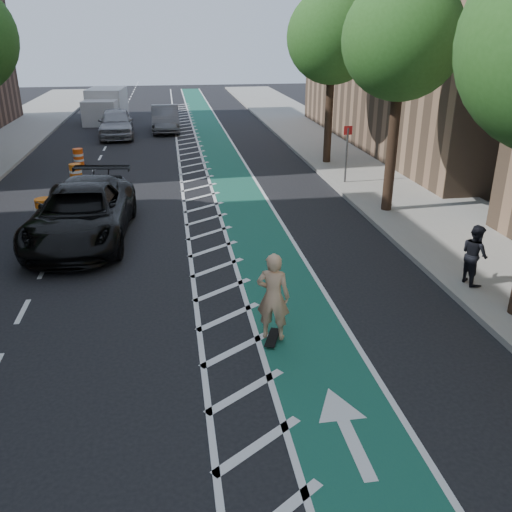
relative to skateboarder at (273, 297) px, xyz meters
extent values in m
plane|color=black|center=(-2.30, -0.23, -1.04)|extent=(120.00, 120.00, 0.00)
cube|color=#164F47|center=(0.70, 9.77, -1.04)|extent=(2.00, 90.00, 0.01)
cube|color=silver|center=(-0.80, 9.77, -1.04)|extent=(1.40, 90.00, 0.01)
cube|color=gray|center=(7.20, 9.77, -0.97)|extent=(5.00, 90.00, 0.15)
cube|color=gray|center=(4.75, 9.77, -0.96)|extent=(0.12, 90.00, 0.16)
cylinder|color=#382619|center=(5.60, 7.77, 1.16)|extent=(0.36, 0.36, 4.40)
sphere|color=#26551C|center=(5.60, 7.77, 4.76)|extent=(4.20, 4.20, 4.20)
cylinder|color=#382619|center=(5.60, 15.77, 1.16)|extent=(0.36, 0.36, 4.40)
sphere|color=#26551C|center=(5.60, 15.77, 4.76)|extent=(4.20, 4.20, 4.20)
cylinder|color=#4C4C4C|center=(5.30, 11.77, 0.16)|extent=(0.08, 0.08, 2.40)
cube|color=red|center=(5.30, 11.77, 1.26)|extent=(0.35, 0.02, 0.35)
cube|color=black|center=(0.00, 0.00, -0.96)|extent=(0.47, 0.78, 0.03)
cylinder|color=black|center=(0.02, 0.26, -1.02)|extent=(0.05, 0.06, 0.06)
cylinder|color=black|center=(0.16, 0.21, -1.02)|extent=(0.05, 0.06, 0.06)
cylinder|color=black|center=(-0.16, -0.21, -1.02)|extent=(0.05, 0.06, 0.06)
cylinder|color=black|center=(-0.02, -0.26, -1.02)|extent=(0.05, 0.06, 0.06)
imported|color=tan|center=(0.00, 0.00, 0.00)|extent=(0.81, 0.67, 1.89)
imported|color=black|center=(-4.70, 6.76, -0.21)|extent=(3.07, 6.16, 1.68)
imported|color=black|center=(-4.70, 7.27, -0.21)|extent=(3.06, 6.00, 1.67)
imported|color=#939297|center=(-5.08, 24.92, -0.19)|extent=(2.32, 5.15, 1.72)
imported|color=#55565A|center=(-2.10, 26.67, -0.24)|extent=(1.74, 4.90, 1.61)
imported|color=black|center=(5.40, 1.74, -0.13)|extent=(0.63, 0.79, 1.53)
cube|color=silver|center=(-6.25, 32.30, 0.07)|extent=(2.77, 3.78, 2.23)
cube|color=silver|center=(-6.50, 29.64, -0.21)|extent=(2.39, 1.98, 1.67)
cylinder|color=black|center=(-7.54, 29.28, -0.65)|extent=(0.35, 0.80, 0.78)
cylinder|color=black|center=(-5.54, 29.10, -0.65)|extent=(0.35, 0.80, 0.78)
cylinder|color=black|center=(-7.17, 33.28, -0.65)|extent=(0.35, 0.80, 0.78)
cylinder|color=black|center=(-5.17, 33.10, -0.65)|extent=(0.35, 0.80, 0.78)
cylinder|color=orange|center=(-6.10, 8.27, -0.56)|extent=(0.56, 0.56, 0.97)
cylinder|color=silver|center=(-6.10, 8.27, -0.72)|extent=(0.57, 0.57, 0.13)
cylinder|color=silver|center=(-6.10, 8.27, -0.42)|extent=(0.57, 0.57, 0.13)
cylinder|color=black|center=(-6.10, 8.27, -1.02)|extent=(0.71, 0.71, 0.04)
cylinder|color=#DC5F0B|center=(-5.90, 13.74, -0.61)|extent=(0.51, 0.51, 0.87)
cylinder|color=silver|center=(-5.90, 13.74, -0.75)|extent=(0.51, 0.51, 0.12)
cylinder|color=silver|center=(-5.90, 13.74, -0.48)|extent=(0.51, 0.51, 0.12)
cylinder|color=black|center=(-5.90, 13.74, -1.03)|extent=(0.64, 0.64, 0.04)
cylinder|color=#FF500D|center=(-6.30, 17.31, -0.63)|extent=(0.48, 0.48, 0.83)
cylinder|color=silver|center=(-6.30, 17.31, -0.77)|extent=(0.49, 0.49, 0.11)
cylinder|color=silver|center=(-6.30, 17.31, -0.51)|extent=(0.49, 0.49, 0.11)
cylinder|color=black|center=(-6.30, 17.31, -1.03)|extent=(0.61, 0.61, 0.04)
camera|label=1|loc=(-1.87, -9.64, 4.97)|focal=38.00mm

